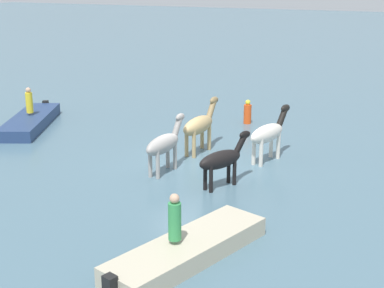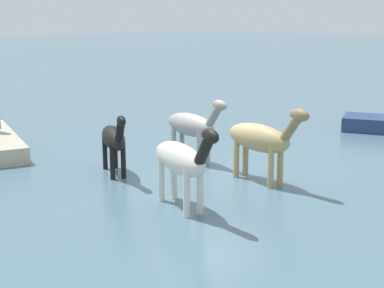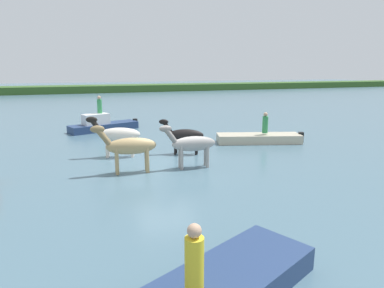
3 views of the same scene
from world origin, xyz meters
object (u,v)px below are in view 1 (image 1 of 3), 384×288
buoy_channel_marker (248,113)px  horse_gray_outer (222,159)px  horse_rear_stallion (164,144)px  person_spotter_bow (29,101)px  horse_lead (268,133)px  person_boatman_standing (175,219)px  boat_tender_starboard (31,123)px  horse_chestnut_trailing (199,125)px  boat_dinghy_port (187,253)px

buoy_channel_marker → horse_gray_outer: bearing=13.8°
horse_rear_stallion → person_spotter_bow: bearing=74.9°
buoy_channel_marker → horse_rear_stallion: bearing=-3.0°
horse_gray_outer → horse_lead: bearing=15.2°
person_boatman_standing → boat_tender_starboard: bearing=-125.7°
horse_rear_stallion → boat_tender_starboard: 9.02m
horse_lead → person_spotter_bow: (-0.27, -11.57, 0.07)m
horse_rear_stallion → boat_tender_starboard: size_ratio=0.45×
person_spotter_bow → buoy_channel_marker: person_spotter_bow is taller
horse_lead → buoy_channel_marker: (-4.92, -2.55, -0.58)m
horse_chestnut_trailing → buoy_channel_marker: size_ratio=2.30×
horse_gray_outer → boat_tender_starboard: 11.42m
horse_chestnut_trailing → person_spotter_bow: bearing=92.9°
buoy_channel_marker → boat_tender_starboard: bearing=-61.7°
horse_lead → boat_tender_starboard: bearing=104.3°
horse_lead → horse_chestnut_trailing: size_ratio=0.97×
horse_gray_outer → person_spotter_bow: person_spotter_bow is taller
boat_dinghy_port → buoy_channel_marker: 13.39m
boat_tender_starboard → horse_lead: bearing=64.5°
horse_lead → person_boatman_standing: bearing=-163.1°
boat_dinghy_port → person_boatman_standing: size_ratio=4.20×
horse_chestnut_trailing → person_boatman_standing: bearing=-154.2°
horse_chestnut_trailing → buoy_channel_marker: horse_chestnut_trailing is taller
horse_lead → horse_gray_outer: horse_lead is taller
person_spotter_bow → person_boatman_standing: bearing=54.0°
person_spotter_bow → horse_rear_stallion: bearing=70.7°
boat_dinghy_port → buoy_channel_marker: size_ratio=4.38×
horse_gray_outer → horse_chestnut_trailing: horse_chestnut_trailing is taller
person_boatman_standing → buoy_channel_marker: (-13.25, -2.84, -0.63)m
horse_lead → horse_chestnut_trailing: 2.77m
horse_gray_outer → horse_chestnut_trailing: bearing=60.6°
boat_tender_starboard → person_spotter_bow: size_ratio=4.63×
person_boatman_standing → horse_lead: bearing=-178.0°
horse_gray_outer → boat_tender_starboard: (-3.33, -10.90, -0.78)m
horse_lead → buoy_channel_marker: bearing=42.2°
horse_gray_outer → boat_dinghy_port: bearing=-142.6°
horse_chestnut_trailing → buoy_channel_marker: bearing=2.8°
horse_lead → horse_rear_stallion: 4.03m
horse_lead → boat_dinghy_port: 8.18m
person_spotter_bow → horse_chestnut_trailing: bearing=87.5°
boat_dinghy_port → person_spotter_bow: bearing=72.2°
horse_lead → horse_rear_stallion: (2.75, -2.95, -0.04)m
boat_dinghy_port → boat_tender_starboard: bearing=72.5°
horse_gray_outer → person_spotter_bow: bearing=97.5°
horse_rear_stallion → horse_gray_outer: bearing=-96.7°
horse_chestnut_trailing → boat_tender_starboard: bearing=93.9°
buoy_channel_marker → person_spotter_bow: bearing=-62.8°
horse_chestnut_trailing → horse_rear_stallion: bearing=-178.4°
horse_chestnut_trailing → boat_dinghy_port: (8.01, 3.29, -0.94)m
horse_lead → buoy_channel_marker: horse_lead is taller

